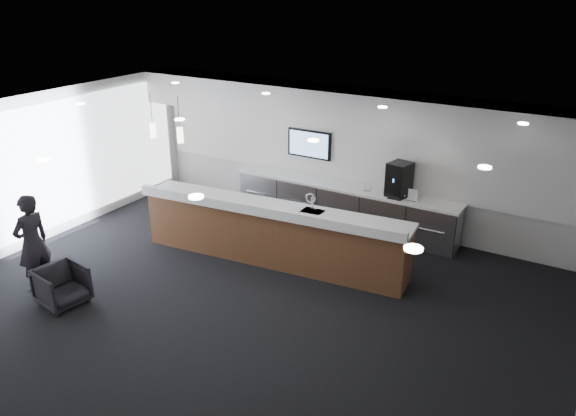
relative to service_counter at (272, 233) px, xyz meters
The scene contains 22 objects.
ground 1.67m from the service_counter, 73.41° to the right, with size 10.00×10.00×0.00m, color black.
ceiling 2.89m from the service_counter, 73.41° to the right, with size 10.00×8.00×0.02m, color black.
back_wall 2.70m from the service_counter, 79.84° to the left, with size 10.00×0.02×3.00m, color silver.
left_wall 4.88m from the service_counter, 161.74° to the right, with size 0.02×8.00×3.00m, color silver.
soffit_bulkhead 2.95m from the service_counter, 77.68° to the left, with size 10.00×0.90×0.70m, color silver.
alcove_panel 2.71m from the service_counter, 79.72° to the left, with size 9.80×0.06×1.40m, color silver.
window_blinds_wall 4.85m from the service_counter, 161.59° to the right, with size 0.04×7.36×2.55m, color silver.
back_credenza 2.19m from the service_counter, 78.18° to the left, with size 5.06×0.66×0.95m.
wall_tv 2.69m from the service_counter, 102.95° to the left, with size 1.05×0.08×0.62m.
pendant_left 2.67m from the service_counter, 160.22° to the right, with size 0.12×0.12×0.30m, color #FFEEC6.
pendant_right 3.21m from the service_counter, 165.17° to the right, with size 0.12×0.12×0.30m, color #FFEEC6.
ceiling_can_lights 2.86m from the service_counter, 73.41° to the right, with size 7.00×5.00×0.02m, color white, non-canonical shape.
service_counter is the anchor object (origin of this frame).
coffee_machine 2.80m from the service_counter, 52.38° to the left, with size 0.48×0.57×0.70m.
info_sign_left 2.35m from the service_counter, 64.33° to the left, with size 0.14×0.02×0.20m, color silver.
info_sign_right 2.88m from the service_counter, 45.18° to the left, with size 0.19×0.02×0.25m, color silver.
armchair 3.78m from the service_counter, 124.82° to the right, with size 0.71×0.73×0.66m, color black.
lounge_guest 4.19m from the service_counter, 134.74° to the right, with size 0.63×0.42×1.74m, color black.
cup_0 2.75m from the service_counter, 48.60° to the left, with size 0.09×0.09×0.09m, color white.
cup_1 2.66m from the service_counter, 50.89° to the left, with size 0.09×0.09×0.09m, color white.
cup_2 2.57m from the service_counter, 53.34° to the left, with size 0.09×0.09×0.09m, color white.
cup_3 2.49m from the service_counter, 55.96° to the left, with size 0.09×0.09×0.09m, color white.
Camera 1 is at (4.75, -6.59, 5.03)m, focal length 35.00 mm.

